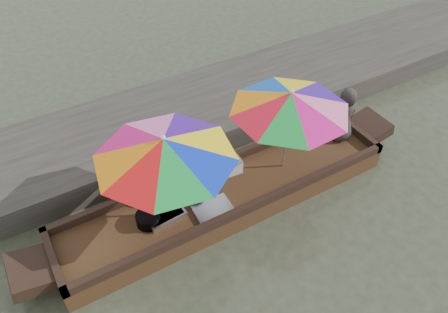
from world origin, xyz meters
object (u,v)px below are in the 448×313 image
cooking_pot (148,219)px  supply_bag (233,166)px  umbrella_bow (168,178)px  boat_hull (227,197)px  tray_scallop (213,209)px  charcoal_grill (194,195)px  tray_crayfish (164,214)px  umbrella_stern (287,131)px  vendor (345,115)px

cooking_pot → supply_bag: supply_bag is taller
cooking_pot → umbrella_bow: (0.39, -0.01, 0.68)m
boat_hull → supply_bag: (0.29, 0.32, 0.30)m
supply_bag → tray_scallop: bearing=-140.7°
charcoal_grill → supply_bag: 0.86m
supply_bag → cooking_pot: bearing=-169.4°
cooking_pot → tray_crayfish: cooking_pot is taller
umbrella_bow → umbrella_stern: same height
vendor → umbrella_bow: umbrella_bow is taller
umbrella_stern → tray_scallop: bearing=-170.2°
umbrella_bow → boat_hull: bearing=0.0°
boat_hull → charcoal_grill: size_ratio=19.08×
umbrella_bow → umbrella_stern: bearing=0.0°
vendor → umbrella_bow: bearing=1.2°
cooking_pot → supply_bag: bearing=10.6°
boat_hull → tray_scallop: tray_scallop is taller
charcoal_grill → supply_bag: size_ratio=1.05×
cooking_pot → vendor: 3.82m
tray_crayfish → umbrella_bow: (0.13, -0.00, 0.73)m
vendor → charcoal_grill: bearing=-0.8°
umbrella_stern → cooking_pot: bearing=179.8°
charcoal_grill → umbrella_stern: size_ratio=0.16×
vendor → umbrella_stern: umbrella_stern is taller
cooking_pot → tray_crayfish: size_ratio=0.63×
vendor → boat_hull: bearing=1.7°
vendor → umbrella_bow: size_ratio=0.53×
tray_scallop → umbrella_bow: size_ratio=0.29×
cooking_pot → vendor: bearing=1.0°
umbrella_bow → cooking_pot: bearing=178.9°
tray_scallop → umbrella_stern: umbrella_stern is taller
tray_scallop → cooking_pot: bearing=164.1°
boat_hull → umbrella_bow: bearing=180.0°
boat_hull → cooking_pot: 1.39m
cooking_pot → tray_scallop: 0.99m
boat_hull → charcoal_grill: bearing=168.4°
tray_scallop → supply_bag: size_ratio=2.09×
cooking_pot → tray_scallop: cooking_pot is taller
boat_hull → tray_scallop: bearing=-147.7°
supply_bag → umbrella_stern: umbrella_stern is taller
boat_hull → tray_scallop: 0.53m
tray_scallop → charcoal_grill: 0.40m
cooking_pot → umbrella_bow: 0.78m
charcoal_grill → vendor: bearing=-0.7°
umbrella_bow → supply_bag: bearing=14.0°
tray_scallop → supply_bag: 0.92m
charcoal_grill → vendor: vendor is taller
tray_crayfish → vendor: 3.57m
tray_scallop → tray_crayfish: bearing=159.0°
supply_bag → umbrella_bow: size_ratio=0.14×
cooking_pot → vendor: size_ratio=0.34×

